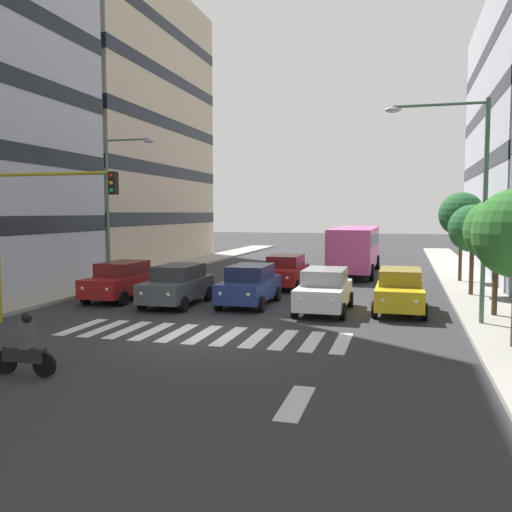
% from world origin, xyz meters
% --- Properties ---
extents(ground_plane, '(180.00, 180.00, 0.00)m').
position_xyz_m(ground_plane, '(0.00, 0.00, 0.00)').
color(ground_plane, '#2D2D30').
extents(building_right_block_0, '(9.08, 18.52, 21.22)m').
position_xyz_m(building_right_block_0, '(15.46, -22.26, 10.61)').
color(building_right_block_0, beige).
rests_on(building_right_block_0, ground_plane).
extents(crosswalk_markings, '(9.45, 2.80, 0.01)m').
position_xyz_m(crosswalk_markings, '(0.00, 0.00, 0.00)').
color(crosswalk_markings, silver).
rests_on(crosswalk_markings, ground_plane).
extents(lane_arrow_0, '(0.50, 2.20, 0.01)m').
position_xyz_m(lane_arrow_0, '(-4.15, 5.50, 0.00)').
color(lane_arrow_0, silver).
rests_on(lane_arrow_0, ground_plane).
extents(car_0, '(2.02, 4.44, 1.72)m').
position_xyz_m(car_0, '(-6.15, -5.84, 0.89)').
color(car_0, gold).
rests_on(car_0, ground_plane).
extents(car_1, '(2.02, 4.44, 1.72)m').
position_xyz_m(car_1, '(-3.23, -5.09, 0.89)').
color(car_1, silver).
rests_on(car_1, ground_plane).
extents(car_2, '(2.02, 4.44, 1.72)m').
position_xyz_m(car_2, '(0.09, -5.85, 0.89)').
color(car_2, navy).
rests_on(car_2, ground_plane).
extents(car_3, '(2.02, 4.44, 1.72)m').
position_xyz_m(car_3, '(3.09, -5.06, 0.89)').
color(car_3, '#474C51').
rests_on(car_3, ground_plane).
extents(car_4, '(2.02, 4.44, 1.72)m').
position_xyz_m(car_4, '(6.15, -5.75, 0.89)').
color(car_4, maroon).
rests_on(car_4, ground_plane).
extents(car_row2_0, '(2.02, 4.44, 1.72)m').
position_xyz_m(car_row2_0, '(-0.24, -11.57, 0.89)').
color(car_row2_0, maroon).
rests_on(car_row2_0, ground_plane).
extents(bus_behind_traffic, '(2.78, 10.50, 3.00)m').
position_xyz_m(bus_behind_traffic, '(-3.23, -19.26, 1.86)').
color(bus_behind_traffic, '#DB5193').
rests_on(bus_behind_traffic, ground_plane).
extents(motorcycle_with_rider, '(1.70, 0.36, 1.57)m').
position_xyz_m(motorcycle_with_rider, '(2.56, 5.35, 0.65)').
color(motorcycle_with_rider, black).
rests_on(motorcycle_with_rider, ground_plane).
extents(traffic_light_gantry, '(4.94, 0.36, 5.50)m').
position_xyz_m(traffic_light_gantry, '(6.46, -0.04, 3.75)').
color(traffic_light_gantry, '#AD991E').
rests_on(traffic_light_gantry, ground_plane).
extents(street_lamp_left, '(3.47, 0.28, 7.66)m').
position_xyz_m(street_lamp_left, '(-8.34, -3.61, 4.86)').
color(street_lamp_left, '#4C6B56').
rests_on(street_lamp_left, sidewalk_left).
extents(street_lamp_right, '(2.82, 0.28, 7.73)m').
position_xyz_m(street_lamp_right, '(8.48, -9.38, 4.82)').
color(street_lamp_right, '#4C6B56').
rests_on(street_lamp_right, sidewalk_right).
extents(street_tree_1, '(2.40, 2.40, 4.37)m').
position_xyz_m(street_tree_1, '(-9.57, -5.31, 3.30)').
color(street_tree_1, '#513823').
rests_on(street_tree_1, sidewalk_left).
extents(street_tree_2, '(2.21, 2.21, 4.19)m').
position_xyz_m(street_tree_2, '(-9.32, -10.55, 3.22)').
color(street_tree_2, '#513823').
rests_on(street_tree_2, sidewalk_left).
extents(street_tree_3, '(2.48, 2.48, 4.96)m').
position_xyz_m(street_tree_3, '(-9.33, -15.89, 3.85)').
color(street_tree_3, '#513823').
rests_on(street_tree_3, sidewalk_left).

